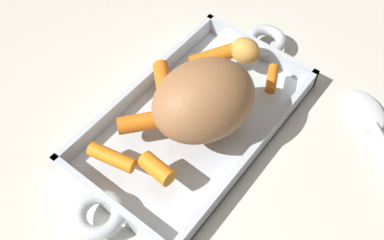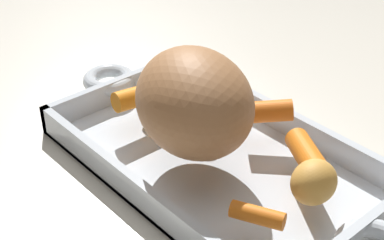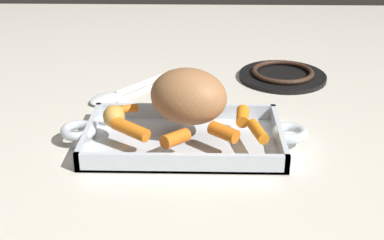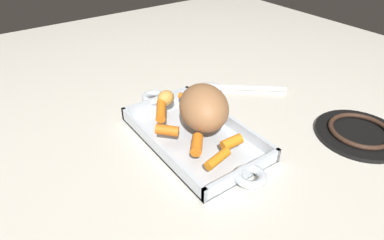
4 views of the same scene
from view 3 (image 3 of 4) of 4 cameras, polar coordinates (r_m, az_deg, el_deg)
ground_plane at (r=0.90m, az=-0.90°, el=-2.62°), size 2.06×2.06×0.00m
roasting_dish at (r=0.90m, az=-0.90°, el=-2.04°), size 0.43×0.20×0.03m
pork_roast at (r=0.89m, az=-0.39°, el=2.62°), size 0.16×0.15×0.10m
baby_carrot_center_left at (r=0.85m, az=3.49°, el=-1.33°), size 0.05×0.05×0.02m
baby_carrot_northeast at (r=0.94m, az=-7.30°, el=1.19°), size 0.05×0.03×0.02m
baby_carrot_northwest at (r=0.86m, az=7.23°, el=-1.24°), size 0.03×0.06×0.02m
baby_carrot_center_right at (r=0.86m, az=-6.75°, el=-1.02°), size 0.07×0.06×0.03m
baby_carrot_short at (r=0.90m, az=5.57°, el=0.43°), size 0.03×0.05×0.03m
baby_carrot_long at (r=0.83m, az=-1.82°, el=-2.02°), size 0.05×0.05×0.03m
potato_golden_small at (r=0.89m, az=-8.57°, el=0.40°), size 0.04×0.05×0.04m
stove_burner_rear at (r=1.20m, az=9.90°, el=4.91°), size 0.20×0.20×0.02m
serving_spoon at (r=1.11m, az=-7.31°, el=3.16°), size 0.19×0.22×0.01m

